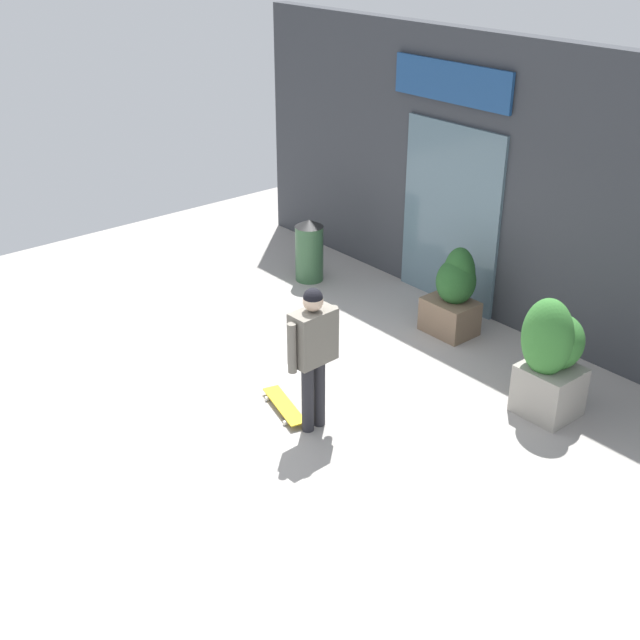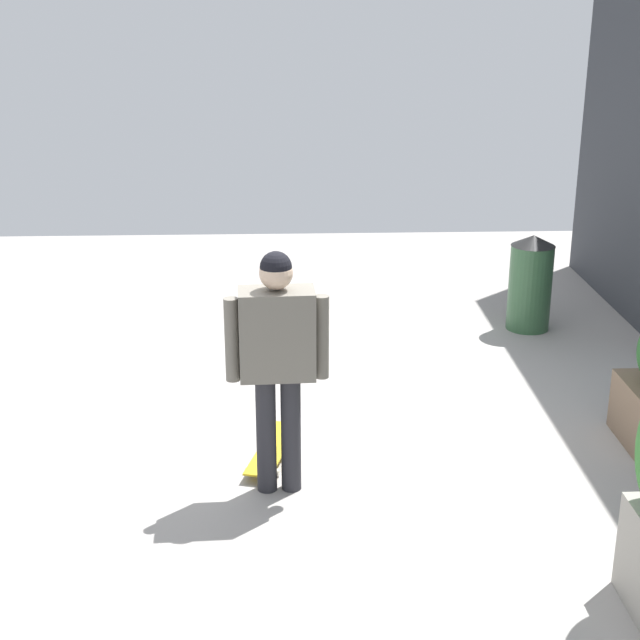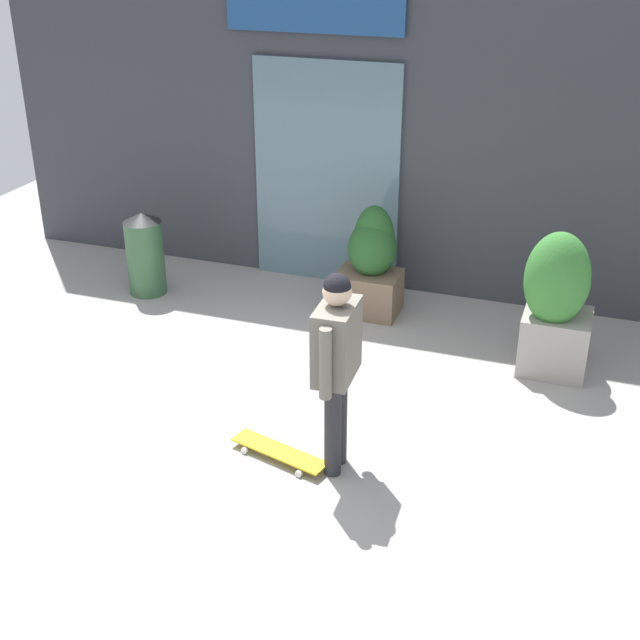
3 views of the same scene
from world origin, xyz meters
name	(u,v)px [view 1 (image 1 of 3)]	position (x,y,z in m)	size (l,w,h in m)	color
ground_plane	(277,389)	(0.00, 0.00, 0.00)	(12.00, 12.00, 0.00)	#9E9993
building_facade	(484,180)	(-0.02, 3.42, 1.80)	(8.59, 0.31, 3.63)	#383A3F
skateboarder	(313,345)	(0.85, -0.16, 0.99)	(0.28, 0.65, 1.62)	#28282D
skateboard	(284,406)	(0.40, -0.20, 0.06)	(0.85, 0.40, 0.08)	gold
planter_box_left	(551,355)	(2.24, 1.97, 0.70)	(0.64, 0.71, 1.38)	gray
planter_box_right	(455,292)	(0.31, 2.62, 0.56)	(0.65, 0.56, 1.16)	brown
trash_bin	(309,250)	(-2.16, 2.25, 0.47)	(0.42, 0.42, 0.93)	#335938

